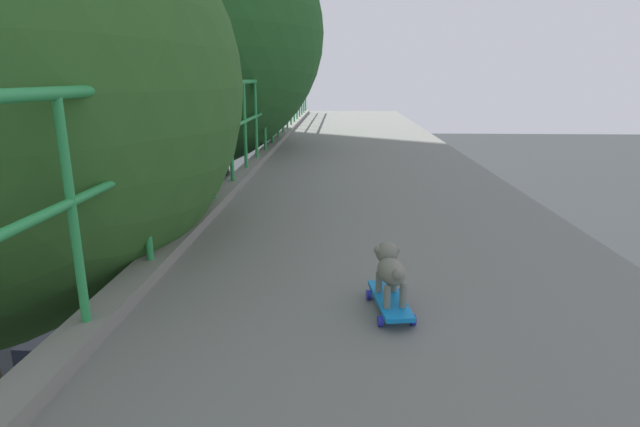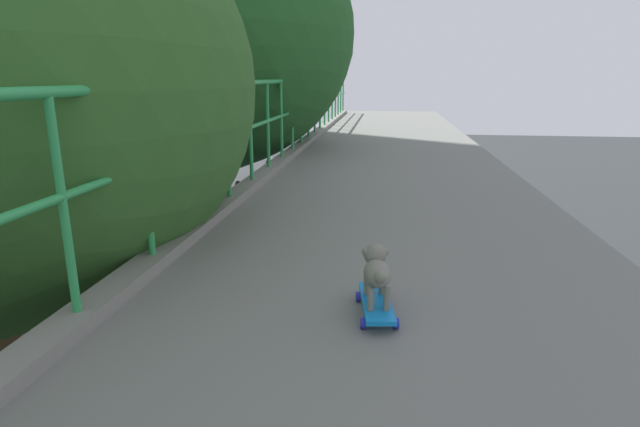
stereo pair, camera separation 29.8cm
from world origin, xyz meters
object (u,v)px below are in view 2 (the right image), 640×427
toy_skateboard (376,303)px  small_dog (377,269)px  city_bus (231,155)px  car_grey_sixth (98,263)px  car_blue_fifth (120,344)px

toy_skateboard → small_dog: small_dog is taller
city_bus → small_dog: (9.23, -26.71, 3.58)m
car_grey_sixth → city_bus: 15.19m
car_grey_sixth → small_dog: bearing=-52.2°
small_dog → city_bus: bearing=109.1°
city_bus → toy_skateboard: toy_skateboard is taller
car_grey_sixth → small_dog: (8.99, -11.57, 4.79)m
small_dog → car_grey_sixth: bearing=127.8°
car_grey_sixth → toy_skateboard: size_ratio=8.57×
car_blue_fifth → city_bus: size_ratio=0.36×
car_blue_fifth → small_dog: small_dog is taller
car_blue_fifth → city_bus: 20.13m
car_blue_fifth → city_bus: bearing=100.0°
toy_skateboard → car_blue_fifth: bearing=129.5°
car_grey_sixth → car_blue_fifth: bearing=-54.9°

